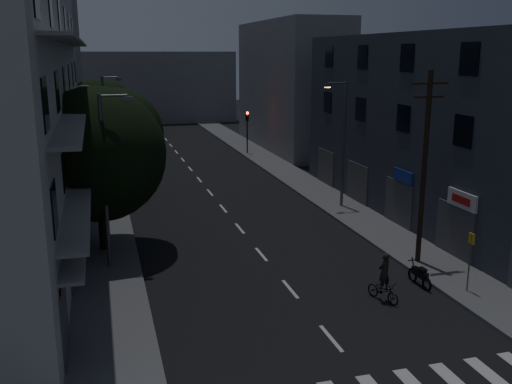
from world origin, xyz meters
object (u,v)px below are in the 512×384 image
utility_pole (424,164)px  cyclist (383,285)px  bus_stop_sign (470,252)px  motorcycle (420,276)px

utility_pole → cyclist: utility_pole is taller
bus_stop_sign → cyclist: (-3.72, 0.34, -1.19)m
utility_pole → motorcycle: size_ratio=5.14×
utility_pole → bus_stop_sign: 4.75m
utility_pole → bus_stop_sign: utility_pole is taller
bus_stop_sign → utility_pole: bearing=91.8°
cyclist → motorcycle: bearing=3.3°
bus_stop_sign → motorcycle: 2.44m
bus_stop_sign → cyclist: size_ratio=1.22×
motorcycle → bus_stop_sign: bearing=-44.6°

